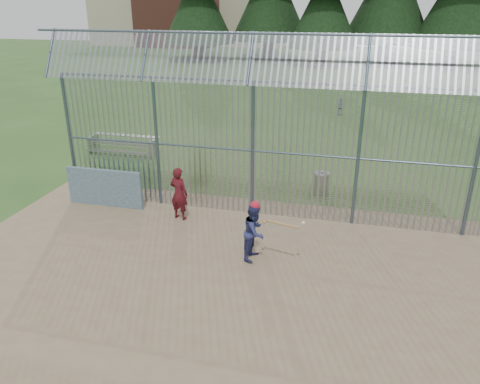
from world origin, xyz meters
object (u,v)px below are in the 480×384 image
(batter, at_px, (255,232))
(bleacher, at_px, (123,144))
(trash_can, at_px, (321,183))
(dugout_wall, at_px, (105,188))
(onlooker, at_px, (179,193))

(batter, bearing_deg, bleacher, 54.37)
(trash_can, bearing_deg, dugout_wall, -157.57)
(dugout_wall, bearing_deg, batter, -21.09)
(trash_can, xyz_separation_m, bleacher, (-8.52, 2.39, 0.03))
(batter, height_order, trash_can, batter)
(dugout_wall, xyz_separation_m, bleacher, (-2.01, 5.08, -0.21))
(batter, bearing_deg, trash_can, -6.16)
(dugout_wall, distance_m, batter, 5.64)
(batter, bearing_deg, dugout_wall, 77.64)
(onlooker, bearing_deg, trash_can, -127.95)
(dugout_wall, relative_size, trash_can, 3.05)
(batter, bearing_deg, onlooker, 65.94)
(dugout_wall, relative_size, onlooker, 1.56)
(onlooker, height_order, trash_can, onlooker)
(dugout_wall, xyz_separation_m, onlooker, (2.61, -0.32, 0.20))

